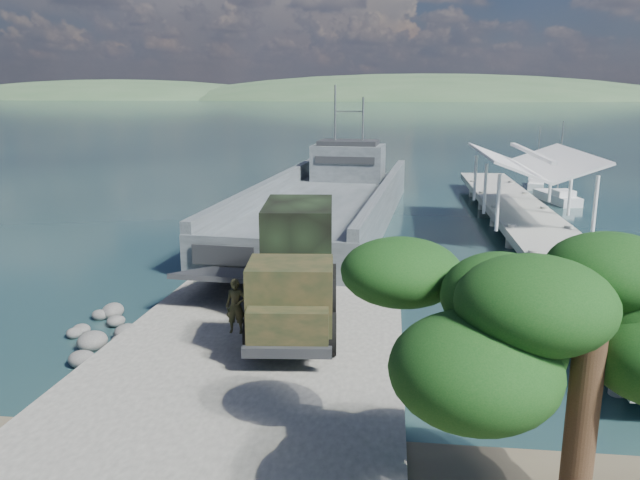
% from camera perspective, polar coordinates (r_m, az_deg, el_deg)
% --- Properties ---
extents(ground, '(1400.00, 1400.00, 0.00)m').
position_cam_1_polar(ground, '(22.41, -5.60, -9.97)').
color(ground, '#162E36').
rests_on(ground, ground).
extents(boat_ramp, '(10.00, 18.00, 0.50)m').
position_cam_1_polar(boat_ramp, '(21.41, -6.18, -10.41)').
color(boat_ramp, slate).
rests_on(boat_ramp, ground).
extents(shoreline_rocks, '(3.20, 5.60, 0.90)m').
position_cam_1_polar(shoreline_rocks, '(24.83, -19.63, -8.32)').
color(shoreline_rocks, '#51514F').
rests_on(shoreline_rocks, ground).
extents(distant_headlands, '(1000.00, 240.00, 48.00)m').
position_cam_1_polar(distant_headlands, '(581.91, 11.34, 12.47)').
color(distant_headlands, '#375736').
rests_on(distant_headlands, ground).
extents(pier, '(6.40, 44.00, 6.10)m').
position_cam_1_polar(pier, '(40.42, 18.65, 2.43)').
color(pier, '#999A90').
rests_on(pier, ground).
extents(landing_craft, '(11.11, 34.41, 10.07)m').
position_cam_1_polar(landing_craft, '(42.75, 0.52, 2.66)').
color(landing_craft, '#41494D').
rests_on(landing_craft, ground).
extents(military_truck, '(3.62, 9.19, 4.16)m').
position_cam_1_polar(military_truck, '(23.09, -2.18, -2.41)').
color(military_truck, black).
rests_on(military_truck, boat_ramp).
extents(soldier, '(0.69, 0.46, 1.88)m').
position_cam_1_polar(soldier, '(21.41, -7.67, -7.02)').
color(soldier, black).
rests_on(soldier, boat_ramp).
extents(sailboat_near, '(2.78, 5.72, 6.71)m').
position_cam_1_polar(sailboat_near, '(54.27, 20.90, 3.61)').
color(sailboat_near, white).
rests_on(sailboat_near, ground).
extents(sailboat_far, '(2.37, 4.94, 5.79)m').
position_cam_1_polar(sailboat_far, '(62.03, 19.12, 4.86)').
color(sailboat_far, white).
rests_on(sailboat_far, ground).
extents(overhang_tree, '(6.97, 6.42, 6.33)m').
position_cam_1_polar(overhang_tree, '(11.64, 20.85, -6.71)').
color(overhang_tree, '#2F2213').
rests_on(overhang_tree, ground).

